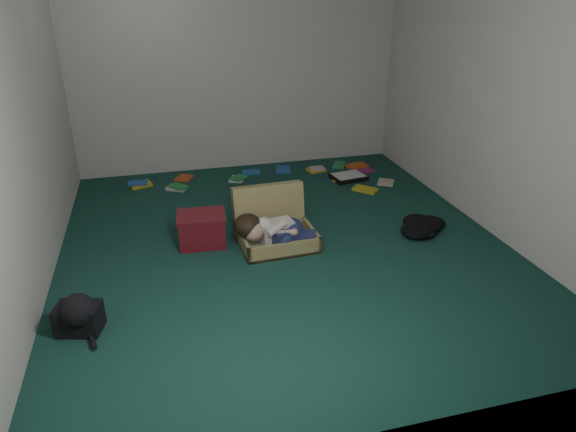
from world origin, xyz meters
name	(u,v)px	position (x,y,z in m)	size (l,w,h in m)	color
floor	(284,243)	(0.00, 0.00, 0.00)	(4.50, 4.50, 0.00)	#153E35
wall_back	(238,64)	(0.00, 2.25, 1.30)	(4.50, 4.50, 0.00)	silver
wall_front	(409,215)	(0.00, -2.25, 1.30)	(4.50, 4.50, 0.00)	silver
wall_left	(20,120)	(-2.00, 0.00, 1.30)	(4.50, 4.50, 0.00)	silver
wall_right	(495,92)	(2.00, 0.00, 1.30)	(4.50, 4.50, 0.00)	silver
suitcase	(274,226)	(-0.08, 0.08, 0.15)	(0.71, 0.70, 0.50)	#9E8F57
person	(274,231)	(-0.11, -0.09, 0.19)	(0.74, 0.35, 0.31)	silver
maroon_bin	(202,229)	(-0.73, 0.19, 0.15)	(0.46, 0.38, 0.30)	maroon
backpack	(79,317)	(-1.70, -0.89, 0.11)	(0.37, 0.30, 0.22)	black
clothing_pile	(420,224)	(1.35, -0.07, 0.07)	(0.47, 0.38, 0.15)	black
paper_tray	(348,177)	(1.19, 1.43, 0.03)	(0.45, 0.36, 0.06)	black
book_scatter	(289,176)	(0.50, 1.68, 0.01)	(3.07, 1.21, 0.02)	gold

